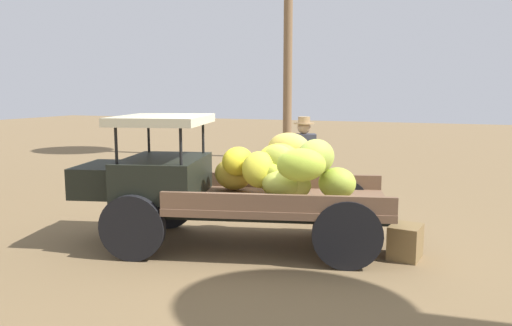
{
  "coord_description": "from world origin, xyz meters",
  "views": [
    {
      "loc": [
        -2.57,
        6.7,
        2.24
      ],
      "look_at": [
        -0.04,
        0.22,
        1.22
      ],
      "focal_mm": 34.82,
      "sensor_mm": 36.0,
      "label": 1
    }
  ],
  "objects_px": {
    "truck": "(227,181)",
    "wooden_crate": "(405,242)",
    "loose_banana_bunch": "(246,199)",
    "farmer": "(304,163)"
  },
  "relations": [
    {
      "from": "truck",
      "to": "farmer",
      "type": "bearing_deg",
      "value": -127.21
    },
    {
      "from": "truck",
      "to": "farmer",
      "type": "xyz_separation_m",
      "value": [
        -0.68,
        -1.62,
        0.08
      ]
    },
    {
      "from": "loose_banana_bunch",
      "to": "truck",
      "type": "bearing_deg",
      "value": 105.5
    },
    {
      "from": "wooden_crate",
      "to": "truck",
      "type": "bearing_deg",
      "value": 8.17
    },
    {
      "from": "truck",
      "to": "wooden_crate",
      "type": "xyz_separation_m",
      "value": [
        -2.47,
        -0.35,
        -0.72
      ]
    },
    {
      "from": "truck",
      "to": "wooden_crate",
      "type": "relative_size",
      "value": 9.89
    },
    {
      "from": "farmer",
      "to": "truck",
      "type": "bearing_deg",
      "value": -42.52
    },
    {
      "from": "loose_banana_bunch",
      "to": "wooden_crate",
      "type": "bearing_deg",
      "value": 149.33
    },
    {
      "from": "farmer",
      "to": "loose_banana_bunch",
      "type": "distance_m",
      "value": 1.63
    },
    {
      "from": "truck",
      "to": "loose_banana_bunch",
      "type": "xyz_separation_m",
      "value": [
        0.6,
        -2.18,
        -0.75
      ]
    }
  ]
}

